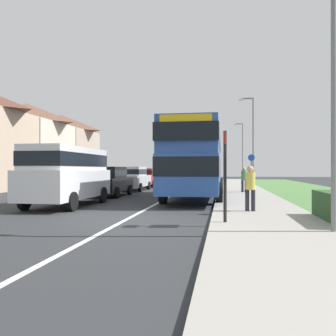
{
  "coord_description": "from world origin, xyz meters",
  "views": [
    {
      "loc": [
        2.95,
        -10.54,
        1.57
      ],
      "look_at": [
        0.61,
        4.31,
        1.6
      ],
      "focal_mm": 37.58,
      "sensor_mm": 36.0,
      "label": 1
    }
  ],
  "objects_px": {
    "parked_van_white": "(68,172)",
    "pedestrian_walking_away": "(244,178)",
    "parked_car_silver": "(133,178)",
    "bus_stop_sign": "(225,170)",
    "street_lamp_far": "(242,148)",
    "street_lamp_near": "(328,73)",
    "parked_car_red": "(146,177)",
    "parked_car_black": "(109,180)",
    "pedestrian_at_stop": "(250,186)",
    "double_decker_bus": "(196,158)",
    "street_lamp_mid": "(252,136)",
    "cycle_route_sign": "(251,171)"
  },
  "relations": [
    {
      "from": "bus_stop_sign",
      "to": "street_lamp_mid",
      "type": "bearing_deg",
      "value": 83.33
    },
    {
      "from": "pedestrian_at_stop",
      "to": "cycle_route_sign",
      "type": "height_order",
      "value": "cycle_route_sign"
    },
    {
      "from": "pedestrian_at_stop",
      "to": "street_lamp_far",
      "type": "distance_m",
      "value": 34.37
    },
    {
      "from": "parked_van_white",
      "to": "parked_car_silver",
      "type": "height_order",
      "value": "parked_van_white"
    },
    {
      "from": "pedestrian_walking_away",
      "to": "parked_van_white",
      "type": "bearing_deg",
      "value": -132.5
    },
    {
      "from": "double_decker_bus",
      "to": "cycle_route_sign",
      "type": "distance_m",
      "value": 6.27
    },
    {
      "from": "bus_stop_sign",
      "to": "parked_car_black",
      "type": "bearing_deg",
      "value": 124.15
    },
    {
      "from": "cycle_route_sign",
      "to": "street_lamp_near",
      "type": "relative_size",
      "value": 0.39
    },
    {
      "from": "parked_car_silver",
      "to": "street_lamp_near",
      "type": "distance_m",
      "value": 18.45
    },
    {
      "from": "parked_car_red",
      "to": "bus_stop_sign",
      "type": "distance_m",
      "value": 21.4
    },
    {
      "from": "parked_car_silver",
      "to": "street_lamp_far",
      "type": "distance_m",
      "value": 23.88
    },
    {
      "from": "parked_car_black",
      "to": "pedestrian_walking_away",
      "type": "distance_m",
      "value": 8.3
    },
    {
      "from": "parked_car_silver",
      "to": "pedestrian_at_stop",
      "type": "xyz_separation_m",
      "value": [
        7.35,
        -12.24,
        0.04
      ]
    },
    {
      "from": "pedestrian_at_stop",
      "to": "pedestrian_walking_away",
      "type": "distance_m",
      "value": 9.99
    },
    {
      "from": "parked_car_black",
      "to": "pedestrian_at_stop",
      "type": "relative_size",
      "value": 2.51
    },
    {
      "from": "parked_car_red",
      "to": "street_lamp_far",
      "type": "distance_m",
      "value": 19.15
    },
    {
      "from": "bus_stop_sign",
      "to": "street_lamp_far",
      "type": "bearing_deg",
      "value": 86.37
    },
    {
      "from": "parked_car_silver",
      "to": "cycle_route_sign",
      "type": "bearing_deg",
      "value": -6.06
    },
    {
      "from": "double_decker_bus",
      "to": "street_lamp_far",
      "type": "xyz_separation_m",
      "value": [
        3.8,
        28.12,
        2.14
      ]
    },
    {
      "from": "bus_stop_sign",
      "to": "street_lamp_near",
      "type": "distance_m",
      "value": 3.43
    },
    {
      "from": "parked_car_black",
      "to": "pedestrian_walking_away",
      "type": "relative_size",
      "value": 2.51
    },
    {
      "from": "parked_car_silver",
      "to": "bus_stop_sign",
      "type": "distance_m",
      "value": 16.26
    },
    {
      "from": "pedestrian_walking_away",
      "to": "street_lamp_far",
      "type": "relative_size",
      "value": 0.22
    },
    {
      "from": "double_decker_bus",
      "to": "bus_stop_sign",
      "type": "relative_size",
      "value": 3.98
    },
    {
      "from": "double_decker_bus",
      "to": "parked_van_white",
      "type": "relative_size",
      "value": 1.94
    },
    {
      "from": "parked_car_red",
      "to": "street_lamp_near",
      "type": "relative_size",
      "value": 0.68
    },
    {
      "from": "street_lamp_near",
      "to": "street_lamp_far",
      "type": "xyz_separation_m",
      "value": [
        -0.03,
        37.88,
        0.48
      ]
    },
    {
      "from": "parked_van_white",
      "to": "pedestrian_walking_away",
      "type": "height_order",
      "value": "parked_van_white"
    },
    {
      "from": "street_lamp_far",
      "to": "double_decker_bus",
      "type": "bearing_deg",
      "value": -97.7
    },
    {
      "from": "parked_car_red",
      "to": "street_lamp_mid",
      "type": "bearing_deg",
      "value": -12.45
    },
    {
      "from": "parked_van_white",
      "to": "bus_stop_sign",
      "type": "bearing_deg",
      "value": -32.92
    },
    {
      "from": "parked_van_white",
      "to": "parked_car_red",
      "type": "relative_size",
      "value": 1.21
    },
    {
      "from": "cycle_route_sign",
      "to": "bus_stop_sign",
      "type": "bearing_deg",
      "value": -97.25
    },
    {
      "from": "pedestrian_at_stop",
      "to": "cycle_route_sign",
      "type": "bearing_deg",
      "value": 85.38
    },
    {
      "from": "parked_van_white",
      "to": "cycle_route_sign",
      "type": "xyz_separation_m",
      "value": [
        8.28,
        9.82,
        -0.02
      ]
    },
    {
      "from": "bus_stop_sign",
      "to": "street_lamp_mid",
      "type": "xyz_separation_m",
      "value": [
        2.15,
        18.35,
        2.56
      ]
    },
    {
      "from": "pedestrian_walking_away",
      "to": "cycle_route_sign",
      "type": "relative_size",
      "value": 0.66
    },
    {
      "from": "parked_car_silver",
      "to": "street_lamp_near",
      "type": "bearing_deg",
      "value": -60.98
    },
    {
      "from": "parked_car_red",
      "to": "pedestrian_at_stop",
      "type": "height_order",
      "value": "pedestrian_at_stop"
    },
    {
      "from": "parked_car_red",
      "to": "bus_stop_sign",
      "type": "xyz_separation_m",
      "value": [
        6.71,
        -20.31,
        0.66
      ]
    },
    {
      "from": "double_decker_bus",
      "to": "street_lamp_mid",
      "type": "bearing_deg",
      "value": 69.46
    },
    {
      "from": "parked_van_white",
      "to": "pedestrian_walking_away",
      "type": "relative_size",
      "value": 3.19
    },
    {
      "from": "street_lamp_near",
      "to": "street_lamp_far",
      "type": "distance_m",
      "value": 37.88
    },
    {
      "from": "bus_stop_sign",
      "to": "cycle_route_sign",
      "type": "relative_size",
      "value": 1.03
    },
    {
      "from": "parked_van_white",
      "to": "street_lamp_near",
      "type": "xyz_separation_m",
      "value": [
        8.86,
        -5.25,
        2.36
      ]
    },
    {
      "from": "parked_van_white",
      "to": "street_lamp_mid",
      "type": "distance_m",
      "value": 16.79
    },
    {
      "from": "parked_car_black",
      "to": "pedestrian_at_stop",
      "type": "height_order",
      "value": "parked_car_black"
    },
    {
      "from": "parked_van_white",
      "to": "cycle_route_sign",
      "type": "distance_m",
      "value": 12.84
    },
    {
      "from": "parked_car_silver",
      "to": "pedestrian_at_stop",
      "type": "relative_size",
      "value": 2.67
    },
    {
      "from": "pedestrian_at_stop",
      "to": "street_lamp_near",
      "type": "relative_size",
      "value": 0.26
    }
  ]
}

